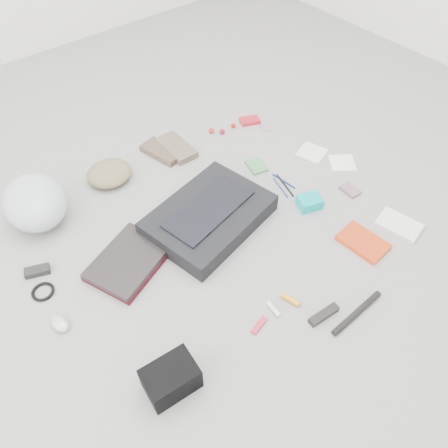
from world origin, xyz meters
TOP-DOWN VIEW (x-y plane):
  - ground_plane at (0.00, 0.00)m, footprint 4.00×4.00m
  - messenger_bag at (-0.02, 0.08)m, footprint 0.58×0.46m
  - bag_flap at (-0.02, 0.08)m, footprint 0.43×0.26m
  - laptop_sleeve at (-0.41, 0.11)m, footprint 0.37×0.33m
  - laptop at (-0.41, 0.11)m, footprint 0.37×0.33m
  - bike_helmet at (-0.57, 0.58)m, footprint 0.30×0.36m
  - beanie at (-0.21, 0.60)m, footprint 0.23×0.22m
  - mitten_left at (0.09, 0.60)m, footprint 0.15×0.23m
  - mitten_right at (0.16, 0.58)m, footprint 0.12×0.23m
  - power_brick at (-0.71, 0.30)m, footprint 0.10×0.08m
  - cable_coil at (-0.73, 0.20)m, footprint 0.11×0.11m
  - mouse at (-0.74, 0.03)m, footprint 0.06×0.09m
  - camera_bag at (-0.55, -0.41)m, footprint 0.18×0.14m
  - multitool at (-0.19, -0.43)m, footprint 0.08×0.04m
  - toiletry_tube_white at (-0.10, -0.41)m, footprint 0.02×0.07m
  - toiletry_tube_orange at (-0.03, -0.43)m, footprint 0.04×0.08m
  - u_lock at (0.02, -0.55)m, footprint 0.13×0.04m
  - bike_pump at (0.12, -0.62)m, footprint 0.26×0.03m
  - book_red at (0.41, -0.42)m, footprint 0.15×0.21m
  - book_white at (0.61, -0.46)m, footprint 0.16×0.20m
  - notepad at (0.39, 0.22)m, footprint 0.10×0.12m
  - pen_blue at (0.38, 0.04)m, footprint 0.05×0.14m
  - pen_black at (0.40, 0.04)m, footprint 0.05×0.16m
  - pen_navy at (0.42, 0.06)m, footprint 0.02×0.14m
  - accordion_wallet at (0.39, -0.13)m, footprint 0.12×0.11m
  - card_deck at (0.61, -0.18)m, footprint 0.07×0.09m
  - napkin_top at (0.68, 0.12)m, footprint 0.16×0.16m
  - napkin_bottom at (0.74, -0.03)m, footprint 0.17×0.17m
  - lollipop_a at (0.39, 0.58)m, footprint 0.03×0.03m
  - lollipop_b at (0.43, 0.54)m, footprint 0.04×0.04m
  - lollipop_c at (0.51, 0.54)m, footprint 0.03×0.03m
  - altoids_tin at (0.61, 0.52)m, footprint 0.12×0.10m
  - stamp_sheet at (0.65, 0.42)m, footprint 0.07×0.07m

SIDE VIEW (x-z plane):
  - ground_plane at x=0.00m, z-range 0.00..0.00m
  - stamp_sheet at x=0.65m, z-range 0.00..0.00m
  - napkin_bottom at x=0.74m, z-range 0.00..0.01m
  - napkin_top at x=0.68m, z-range 0.00..0.01m
  - pen_navy at x=0.42m, z-range 0.00..0.01m
  - pen_blue at x=0.38m, z-range 0.00..0.01m
  - pen_black at x=0.40m, z-range 0.00..0.01m
  - multitool at x=-0.19m, z-range 0.00..0.01m
  - notepad at x=0.39m, z-range 0.00..0.01m
  - cable_coil at x=-0.73m, z-range 0.00..0.01m
  - card_deck at x=0.61m, z-range 0.00..0.02m
  - book_white at x=0.61m, z-range 0.00..0.02m
  - toiletry_tube_white at x=-0.10m, z-range 0.00..0.02m
  - book_red at x=0.41m, z-range 0.00..0.02m
  - laptop_sleeve at x=-0.41m, z-range 0.00..0.02m
  - altoids_tin at x=0.61m, z-range 0.00..0.02m
  - toiletry_tube_orange at x=-0.03m, z-range 0.00..0.02m
  - bike_pump at x=0.12m, z-range 0.00..0.02m
  - u_lock at x=0.02m, z-range 0.00..0.03m
  - lollipop_c at x=0.51m, z-range 0.00..0.03m
  - power_brick at x=-0.71m, z-range 0.00..0.03m
  - lollipop_b at x=0.43m, z-range 0.00..0.03m
  - lollipop_a at x=0.39m, z-range 0.00..0.03m
  - mitten_left at x=0.09m, z-range 0.00..0.03m
  - mouse at x=-0.74m, z-range 0.00..0.03m
  - mitten_right at x=0.16m, z-range 0.00..0.03m
  - accordion_wallet at x=0.39m, z-range 0.00..0.05m
  - laptop at x=-0.41m, z-range 0.02..0.04m
  - beanie at x=-0.21m, z-range 0.00..0.07m
  - messenger_bag at x=-0.02m, z-range 0.00..0.09m
  - camera_bag at x=-0.55m, z-range 0.00..0.11m
  - bag_flap at x=-0.02m, z-range 0.09..0.10m
  - bike_helmet at x=-0.57m, z-range 0.00..0.19m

